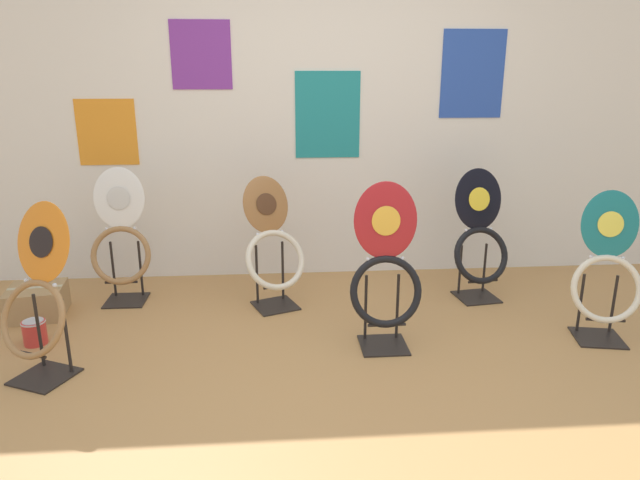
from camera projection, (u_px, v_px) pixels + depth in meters
ground_plane at (350, 402)px, 2.86m from camera, size 14.00×14.00×0.00m
wall_back at (320, 111)px, 4.36m from camera, size 8.00×0.07×2.60m
toilet_seat_display_crimson_swirl at (386, 271)px, 3.32m from camera, size 0.43×0.28×1.00m
toilet_seat_display_jazz_black at (480, 240)px, 4.07m from camera, size 0.43×0.32×0.94m
toilet_seat_display_white_plain at (121, 242)px, 4.00m from camera, size 0.42×0.28×0.96m
toilet_seat_display_woodgrain at (272, 247)px, 3.92m from camera, size 0.49×0.48×0.90m
toilet_seat_display_teal_sax at (606, 275)px, 3.43m from camera, size 0.44×0.33×0.92m
toilet_seat_display_orange_sun at (38, 298)px, 2.99m from camera, size 0.48×0.44×0.95m
paint_can at (34, 331)px, 3.45m from camera, size 0.14×0.14×0.15m
storage_box at (37, 301)px, 3.85m from camera, size 0.39×0.39×0.20m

